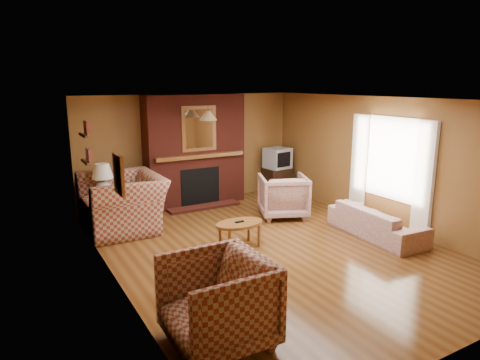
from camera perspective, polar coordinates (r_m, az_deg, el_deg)
floor at (r=7.13m, az=4.11°, el=-8.95°), size 6.50×6.50×0.00m
ceiling at (r=6.63m, az=4.45°, el=10.69°), size 6.50×6.50×0.00m
wall_back at (r=9.60m, az=-6.65°, el=4.13°), size 6.50×0.00×6.50m
wall_front at (r=4.57m, az=27.85°, el=-7.19°), size 6.50×0.00×6.50m
wall_left at (r=5.80m, az=-16.70°, el=-2.16°), size 0.00×6.50×6.50m
wall_right at (r=8.41m, az=18.56°, el=2.30°), size 0.00×6.50×6.50m
fireplace at (r=9.36m, az=-6.00°, el=3.81°), size 2.20×0.82×2.40m
window_right at (r=8.26m, az=19.32°, el=1.54°), size 0.10×1.85×2.00m
bookshelf at (r=7.55m, az=-19.86°, el=4.64°), size 0.09×0.55×0.71m
botanical_print at (r=5.44m, az=-15.86°, el=0.72°), size 0.05×0.40×0.50m
pendant_light at (r=8.65m, az=-4.27°, el=8.56°), size 0.36×0.36×0.48m
plaid_loveseat at (r=8.11m, az=-15.40°, el=-2.91°), size 1.36×1.56×1.01m
plaid_armchair at (r=4.54m, az=-3.08°, el=-15.90°), size 1.04×1.01×0.94m
floral_sofa at (r=7.89m, az=17.73°, el=-5.32°), size 0.84×1.87×0.53m
floral_armchair at (r=8.63m, az=5.77°, el=-2.11°), size 1.21×1.22×0.85m
coffee_table at (r=7.04m, az=-0.07°, el=-6.09°), size 0.82×0.51×0.44m
side_table at (r=8.43m, az=-17.53°, el=-4.06°), size 0.42×0.42×0.55m
table_lamp at (r=8.28m, az=-17.83°, el=0.15°), size 0.39×0.39×0.64m
tv_stand at (r=10.36m, az=4.95°, el=-0.13°), size 0.60×0.55×0.65m
crt_tv at (r=10.24m, az=5.03°, el=2.95°), size 0.60×0.59×0.48m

